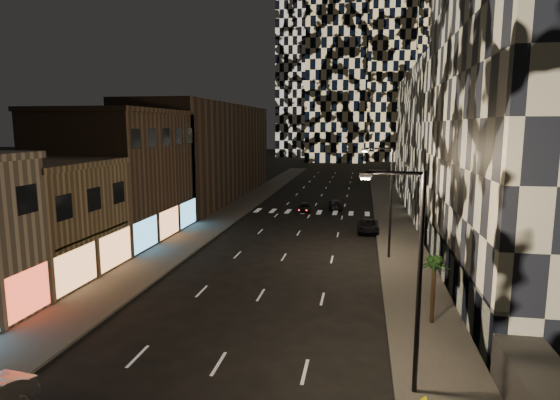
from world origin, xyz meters
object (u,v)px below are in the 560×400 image
at_px(car_dark_midlane, 305,207).
at_px(car_dark_oncoming, 336,204).
at_px(streetlight_far, 388,195).
at_px(car_dark_rightlane, 368,226).
at_px(streetlight_near, 414,267).
at_px(palm_tree, 434,268).

xyz_separation_m(car_dark_midlane, car_dark_oncoming, (3.75, 2.89, 0.00)).
bearing_deg(streetlight_far, car_dark_rightlane, 97.98).
bearing_deg(streetlight_near, car_dark_oncoming, 97.27).
distance_m(car_dark_midlane, car_dark_oncoming, 4.73).
height_order(streetlight_near, car_dark_rightlane, streetlight_near).
distance_m(streetlight_far, car_dark_rightlane, 10.83).
xyz_separation_m(streetlight_far, car_dark_oncoming, (-5.46, 22.81, -4.74)).
bearing_deg(car_dark_midlane, streetlight_near, -81.02).
height_order(car_dark_oncoming, palm_tree, palm_tree).
bearing_deg(palm_tree, streetlight_far, 98.37).
distance_m(streetlight_near, palm_tree, 7.70).
bearing_deg(car_dark_rightlane, palm_tree, -82.52).
bearing_deg(streetlight_near, car_dark_midlane, 102.99).
height_order(car_dark_midlane, car_dark_rightlane, car_dark_rightlane).
bearing_deg(streetlight_near, car_dark_rightlane, 92.62).
distance_m(streetlight_near, car_dark_rightlane, 30.06).
bearing_deg(car_dark_midlane, streetlight_far, -69.20).
distance_m(car_dark_midlane, palm_tree, 34.69).
relative_size(streetlight_far, car_dark_oncoming, 2.12).
bearing_deg(streetlight_far, streetlight_near, -90.00).
xyz_separation_m(car_dark_oncoming, car_dark_rightlane, (4.11, -13.15, 0.03)).
relative_size(car_dark_rightlane, palm_tree, 1.24).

